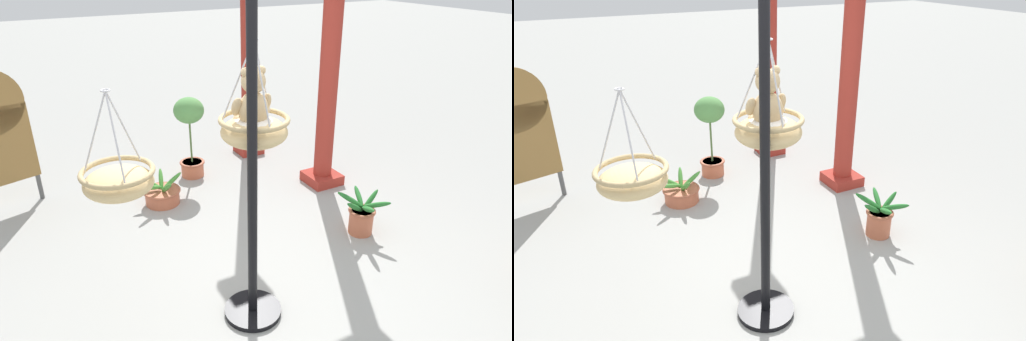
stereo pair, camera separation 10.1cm
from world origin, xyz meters
TOP-DOWN VIEW (x-y plane):
  - ground_plane at (0.00, 0.00)m, footprint 40.00×40.00m
  - display_pole_central at (-0.13, -0.17)m, footprint 0.44×0.44m
  - hanging_basket_with_teddy at (0.02, 0.08)m, footprint 0.51×0.51m
  - teddy_bear at (0.02, 0.11)m, footprint 0.30×0.27m
  - hanging_basket_left_high at (-0.92, 0.23)m, footprint 0.49×0.49m
  - greenhouse_pillar_left at (1.67, 1.40)m, footprint 0.41×0.41m
  - greenhouse_pillar_right at (1.33, 2.66)m, footprint 0.35×0.35m
  - potted_plant_fern_front at (1.35, 0.31)m, footprint 0.48×0.51m
  - potted_plant_flowering_red at (0.36, 2.33)m, footprint 0.36×0.36m
  - potted_plant_tall_leafy at (-0.20, 1.84)m, footprint 0.52×0.48m

SIDE VIEW (x-z plane):
  - ground_plane at x=0.00m, z-range 0.00..0.00m
  - potted_plant_tall_leafy at x=-0.20m, z-range -0.06..0.29m
  - potted_plant_fern_front at x=1.35m, z-range -0.03..0.40m
  - potted_plant_flowering_red at x=0.36m, z-range 0.11..1.12m
  - display_pole_central at x=-0.13m, z-range -0.46..1.95m
  - hanging_basket_left_high at x=-0.92m, z-range 0.80..1.53m
  - greenhouse_pillar_left at x=1.67m, z-range -0.05..2.73m
  - hanging_basket_with_teddy at x=0.02m, z-range 1.03..1.78m
  - greenhouse_pillar_right at x=1.33m, z-range -0.05..2.97m
  - teddy_bear at x=0.02m, z-range 1.38..1.82m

